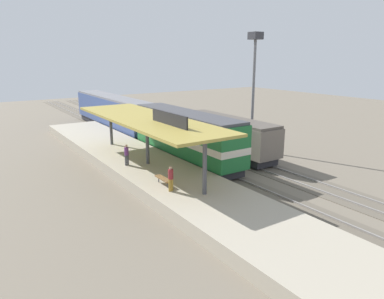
% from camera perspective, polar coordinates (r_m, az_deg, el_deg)
% --- Properties ---
extents(ground_plane, '(120.00, 120.00, 0.00)m').
position_cam_1_polar(ground_plane, '(33.19, 3.26, -1.91)').
color(ground_plane, '#706656').
extents(track_near, '(3.20, 110.00, 0.16)m').
position_cam_1_polar(track_near, '(32.07, 0.39, -2.42)').
color(track_near, '#5F5649').
rests_on(track_near, ground).
extents(track_far, '(3.20, 110.00, 0.16)m').
position_cam_1_polar(track_far, '(34.75, 6.70, -1.17)').
color(track_far, '#5F5649').
rests_on(track_far, ground).
extents(platform, '(6.00, 44.00, 0.90)m').
position_cam_1_polar(platform, '(29.75, -6.99, -3.07)').
color(platform, '#A89E89').
rests_on(platform, ground).
extents(station_canopy, '(5.20, 18.00, 4.70)m').
position_cam_1_polar(station_canopy, '(28.69, -7.16, 4.67)').
color(station_canopy, '#47474C').
rests_on(station_canopy, platform).
extents(platform_bench, '(0.44, 1.70, 0.50)m').
position_cam_1_polar(platform_bench, '(24.56, -4.62, -4.67)').
color(platform_bench, '#333338').
rests_on(platform_bench, platform).
extents(locomotive, '(2.93, 14.43, 4.44)m').
position_cam_1_polar(locomotive, '(32.69, -1.08, 2.22)').
color(locomotive, '#28282D').
rests_on(locomotive, track_near).
extents(passenger_carriage_single, '(2.90, 20.00, 4.24)m').
position_cam_1_polar(passenger_carriage_single, '(48.63, -12.60, 5.87)').
color(passenger_carriage_single, '#28282D').
rests_on(passenger_carriage_single, track_near).
extents(freight_car, '(2.80, 12.00, 3.54)m').
position_cam_1_polar(freight_car, '(35.07, 5.67, 2.27)').
color(freight_car, '#28282D').
rests_on(freight_car, track_far).
extents(light_mast, '(1.10, 1.10, 11.70)m').
position_cam_1_polar(light_mast, '(36.43, 9.90, 12.79)').
color(light_mast, slate).
rests_on(light_mast, ground).
extents(person_waiting, '(0.34, 0.34, 1.71)m').
position_cam_1_polar(person_waiting, '(29.21, -10.39, -0.67)').
color(person_waiting, '#4C4C51').
rests_on(person_waiting, platform).
extents(person_walking, '(0.34, 0.34, 1.71)m').
position_cam_1_polar(person_walking, '(23.26, -3.41, -4.43)').
color(person_walking, olive).
rests_on(person_walking, platform).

